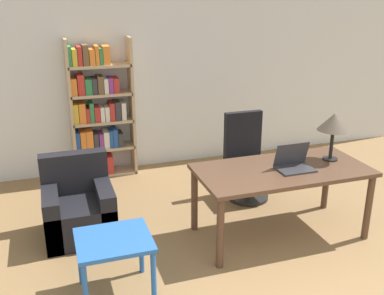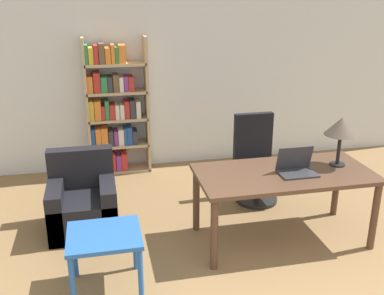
{
  "view_description": "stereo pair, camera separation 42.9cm",
  "coord_description": "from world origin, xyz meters",
  "px_view_note": "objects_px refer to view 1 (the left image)",
  "views": [
    {
      "loc": [
        -1.53,
        -1.48,
        2.43
      ],
      "look_at": [
        -0.25,
        2.36,
        0.99
      ],
      "focal_mm": 42.0,
      "sensor_mm": 36.0,
      "label": 1
    },
    {
      "loc": [
        -1.11,
        -1.59,
        2.43
      ],
      "look_at": [
        -0.25,
        2.36,
        0.99
      ],
      "focal_mm": 42.0,
      "sensor_mm": 36.0,
      "label": 2
    }
  ],
  "objects_px": {
    "desk": "(282,177)",
    "laptop": "(294,164)",
    "side_table_blue": "(114,247)",
    "table_lamp": "(334,123)",
    "armchair": "(79,209)",
    "office_chair": "(246,161)",
    "bookshelf": "(98,113)"
  },
  "relations": [
    {
      "from": "laptop",
      "to": "table_lamp",
      "type": "xyz_separation_m",
      "value": [
        0.5,
        0.11,
        0.34
      ]
    },
    {
      "from": "laptop",
      "to": "table_lamp",
      "type": "height_order",
      "value": "table_lamp"
    },
    {
      "from": "laptop",
      "to": "table_lamp",
      "type": "relative_size",
      "value": 0.72
    },
    {
      "from": "table_lamp",
      "to": "laptop",
      "type": "bearing_deg",
      "value": -167.79
    },
    {
      "from": "laptop",
      "to": "office_chair",
      "type": "xyz_separation_m",
      "value": [
        -0.03,
        1.0,
        -0.33
      ]
    },
    {
      "from": "office_chair",
      "to": "bookshelf",
      "type": "relative_size",
      "value": 0.56
    },
    {
      "from": "table_lamp",
      "to": "bookshelf",
      "type": "bearing_deg",
      "value": 135.04
    },
    {
      "from": "desk",
      "to": "bookshelf",
      "type": "distance_m",
      "value": 2.67
    },
    {
      "from": "armchair",
      "to": "side_table_blue",
      "type": "bearing_deg",
      "value": -79.9
    },
    {
      "from": "desk",
      "to": "laptop",
      "type": "xyz_separation_m",
      "value": [
        0.1,
        -0.05,
        0.15
      ]
    },
    {
      "from": "armchair",
      "to": "laptop",
      "type": "bearing_deg",
      "value": -19.12
    },
    {
      "from": "desk",
      "to": "table_lamp",
      "type": "height_order",
      "value": "table_lamp"
    },
    {
      "from": "armchair",
      "to": "bookshelf",
      "type": "height_order",
      "value": "bookshelf"
    },
    {
      "from": "office_chair",
      "to": "laptop",
      "type": "bearing_deg",
      "value": -88.02
    },
    {
      "from": "armchair",
      "to": "office_chair",
      "type": "bearing_deg",
      "value": 8.18
    },
    {
      "from": "laptop",
      "to": "armchair",
      "type": "xyz_separation_m",
      "value": [
        -2.06,
        0.71,
        -0.52
      ]
    },
    {
      "from": "table_lamp",
      "to": "armchair",
      "type": "xyz_separation_m",
      "value": [
        -2.55,
        0.61,
        -0.86
      ]
    },
    {
      "from": "table_lamp",
      "to": "armchair",
      "type": "height_order",
      "value": "table_lamp"
    },
    {
      "from": "laptop",
      "to": "side_table_blue",
      "type": "distance_m",
      "value": 1.93
    },
    {
      "from": "office_chair",
      "to": "bookshelf",
      "type": "distance_m",
      "value": 2.05
    },
    {
      "from": "desk",
      "to": "laptop",
      "type": "distance_m",
      "value": 0.18
    },
    {
      "from": "table_lamp",
      "to": "office_chair",
      "type": "xyz_separation_m",
      "value": [
        -0.53,
        0.9,
        -0.68
      ]
    },
    {
      "from": "desk",
      "to": "side_table_blue",
      "type": "height_order",
      "value": "desk"
    },
    {
      "from": "armchair",
      "to": "bookshelf",
      "type": "distance_m",
      "value": 1.68
    },
    {
      "from": "desk",
      "to": "office_chair",
      "type": "xyz_separation_m",
      "value": [
        0.06,
        0.95,
        -0.19
      ]
    },
    {
      "from": "desk",
      "to": "armchair",
      "type": "height_order",
      "value": "armchair"
    },
    {
      "from": "desk",
      "to": "table_lamp",
      "type": "distance_m",
      "value": 0.77
    },
    {
      "from": "bookshelf",
      "to": "desk",
      "type": "bearing_deg",
      "value": -54.9
    },
    {
      "from": "laptop",
      "to": "side_table_blue",
      "type": "height_order",
      "value": "laptop"
    },
    {
      "from": "office_chair",
      "to": "side_table_blue",
      "type": "relative_size",
      "value": 1.72
    },
    {
      "from": "laptop",
      "to": "side_table_blue",
      "type": "relative_size",
      "value": 0.59
    },
    {
      "from": "desk",
      "to": "laptop",
      "type": "relative_size",
      "value": 4.82
    }
  ]
}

